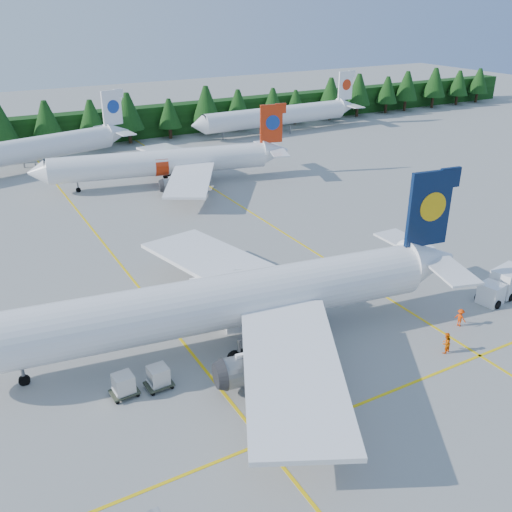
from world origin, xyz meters
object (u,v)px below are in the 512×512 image
airliner_red (156,163)px  service_truck (502,285)px  airstairs (248,316)px  airliner_navy (198,307)px

airliner_red → service_truck: 52.31m
service_truck → airstairs: bearing=152.2°
airliner_red → airstairs: airliner_red is taller
airliner_red → airstairs: size_ratio=6.07×
airliner_navy → airliner_red: 45.52m
airliner_navy → airstairs: size_ratio=7.05×
airliner_navy → airliner_red: airliner_navy is taller
airliner_navy → airstairs: 6.22m
airliner_navy → service_truck: airliner_navy is taller
airliner_navy → airliner_red: bearing=82.4°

